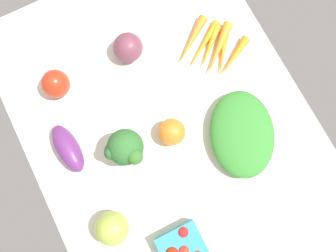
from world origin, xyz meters
The scene contains 10 objects.
tablecloth centered at (0.00, 0.00, 1.00)cm, with size 104.00×76.00×2.00cm, color silver.
carrot_bunch centered at (-14.47, 21.50, 3.30)cm, with size 20.41×22.70×2.94cm.
eggplant centered at (-6.47, -26.59, 5.05)cm, with size 14.29×6.10×6.10cm, color #642B6E.
berry_basket centered at (30.44, -11.29, 5.13)cm, with size 11.10×11.10×6.77cm.
red_onion_center centered at (-24.55, 0.21, 6.19)cm, with size 8.38×8.38×8.38cm, color brown.
heirloom_tomato_green centered at (17.50, -24.74, 6.38)cm, with size 8.76×8.76×8.76cm, color #98B044.
heirloom_tomato_orange centered at (2.22, -0.44, 5.70)cm, with size 7.40×7.40×7.40cm, color orange.
broccoli_head centered at (1.30, -13.00, 9.81)cm, with size 10.38×10.31×12.69cm.
leafy_greens_clump centered at (11.12, 16.57, 5.24)cm, with size 24.00×17.25×6.49cm, color #358330.
bell_pepper_red centered at (-23.87, -22.11, 6.43)cm, with size 7.70×7.70×8.86cm, color red.
Camera 1 is at (19.59, -10.00, 106.23)cm, focal length 41.20 mm.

